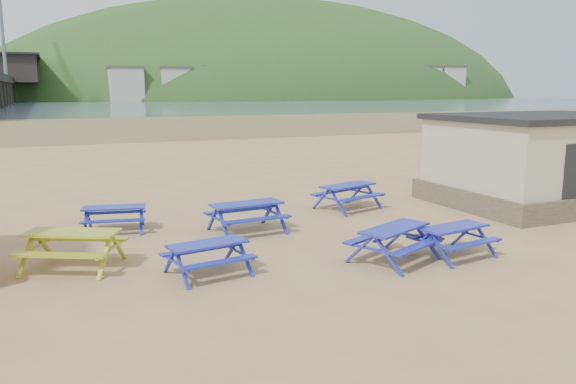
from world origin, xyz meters
name	(u,v)px	position (x,y,z in m)	size (l,w,h in m)	color
ground	(285,239)	(0.00, 0.00, 0.00)	(400.00, 400.00, 0.00)	tan
wet_sand	(100,124)	(0.00, 55.00, 0.00)	(400.00, 400.00, 0.00)	olive
sea	(65,103)	(0.00, 170.00, 0.01)	(400.00, 400.00, 0.00)	#43535F
picnic_table_blue_a	(115,219)	(-4.14, 2.73, 0.36)	(1.96, 1.69, 0.73)	#2719A7
picnic_table_blue_b	(247,217)	(-0.68, 1.14, 0.43)	(2.17, 1.82, 0.85)	#2719A7
picnic_table_blue_c	(348,197)	(3.51, 2.77, 0.42)	(2.40, 2.14, 0.84)	#2719A7
picnic_table_blue_d	(208,259)	(-2.70, -2.06, 0.36)	(1.94, 1.67, 0.72)	#2719A7
picnic_table_blue_e	(394,244)	(1.62, -2.83, 0.41)	(2.45, 2.26, 0.83)	#2719A7
picnic_table_blue_f	(453,241)	(3.18, -3.06, 0.38)	(2.00, 1.72, 0.75)	#2719A7
picnic_table_yellow	(73,250)	(-5.39, -0.41, 0.43)	(2.58, 2.41, 0.86)	#9CB327
amenity_block	(545,159)	(10.50, 1.00, 1.57)	(7.40, 5.40, 3.15)	#665B4C
headland_town	(270,120)	(90.00, 229.68, -9.91)	(264.00, 144.00, 108.00)	#2D4C1E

